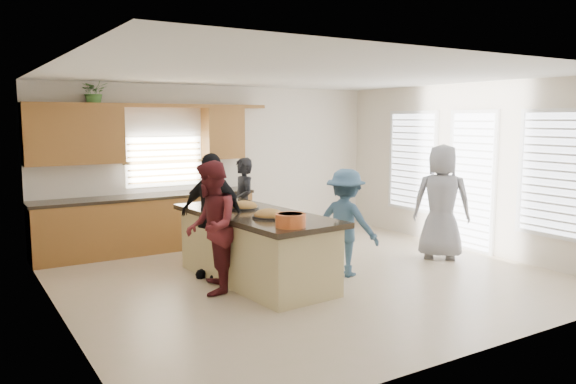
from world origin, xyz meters
TOP-DOWN VIEW (x-y plane):
  - floor at (0.00, 0.00)m, footprint 6.50×6.50m
  - room_shell at (0.00, 0.00)m, footprint 6.52×6.02m
  - back_cabinetry at (-1.47, 2.73)m, footprint 4.08×0.66m
  - right_wall_glazing at (3.22, -0.13)m, footprint 0.06×4.00m
  - island at (-0.71, 0.21)m, footprint 1.36×2.78m
  - platter_front at (-0.75, -0.22)m, footprint 0.43×0.43m
  - platter_mid at (-0.69, 0.58)m, footprint 0.42×0.42m
  - platter_back at (-0.92, 0.79)m, footprint 0.36×0.36m
  - salad_bowl at (-0.84, -0.90)m, footprint 0.36×0.36m
  - clear_cup at (-0.46, -0.57)m, footprint 0.07×0.07m
  - plate_stack at (-0.85, 0.93)m, footprint 0.20×0.20m
  - flower_vase at (-0.66, 1.47)m, footprint 0.14×0.14m
  - potted_plant at (-2.16, 2.82)m, footprint 0.44×0.39m
  - woman_left_back at (-0.01, 1.95)m, footprint 0.44×0.61m
  - woman_left_mid at (-1.43, 0.06)m, footprint 0.93×1.02m
  - woman_left_front at (-1.13, 0.71)m, footprint 0.88×1.10m
  - woman_right_back at (0.51, -0.21)m, footprint 0.92×1.13m
  - woman_right_front at (2.40, -0.22)m, footprint 1.02×1.05m

SIDE VIEW (x-z plane):
  - floor at x=0.00m, z-range 0.00..0.00m
  - island at x=-0.71m, z-range -0.02..0.93m
  - woman_right_back at x=0.51m, z-range 0.00..1.52m
  - woman_left_back at x=-0.01m, z-range 0.00..1.57m
  - woman_left_mid at x=-1.43m, z-range 0.00..1.69m
  - woman_left_front at x=-1.13m, z-range 0.00..1.75m
  - woman_right_front at x=2.40m, z-range 0.00..1.82m
  - back_cabinetry at x=-1.47m, z-range -0.32..2.14m
  - plate_stack at x=-0.85m, z-range 0.95..0.99m
  - platter_back at x=-0.92m, z-range 0.90..1.05m
  - platter_mid at x=-0.69m, z-range 0.89..1.06m
  - platter_front at x=-0.75m, z-range 0.89..1.06m
  - clear_cup at x=-0.46m, z-range 0.95..1.04m
  - salad_bowl at x=-0.84m, z-range 0.96..1.12m
  - flower_vase at x=-0.66m, z-range 0.96..1.38m
  - right_wall_glazing at x=3.22m, z-range 0.22..2.47m
  - room_shell at x=0.00m, z-range 0.50..3.31m
  - potted_plant at x=-2.16m, z-range 2.40..2.86m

